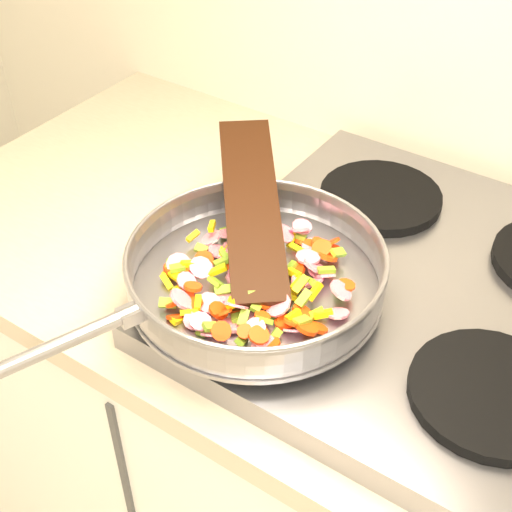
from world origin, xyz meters
The scene contains 7 objects.
cooktop centered at (-0.70, 1.67, 0.92)m, with size 0.60×0.60×0.04m, color #939399.
grate_fl centered at (-0.84, 1.52, 0.95)m, with size 0.19×0.19×0.02m, color black.
grate_fr centered at (-0.56, 1.52, 0.95)m, with size 0.19×0.19×0.02m, color black.
grate_bl centered at (-0.84, 1.81, 0.95)m, with size 0.19×0.19×0.02m, color black.
saute_pan centered at (-0.88, 1.51, 0.99)m, with size 0.38×0.53×0.06m.
vegetable_heap centered at (-0.88, 1.50, 0.97)m, with size 0.26×0.27×0.05m.
wooden_spatula centered at (-0.94, 1.59, 1.02)m, with size 0.33×0.07×0.02m, color black.
Camera 1 is at (-0.49, 0.94, 1.59)m, focal length 50.00 mm.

